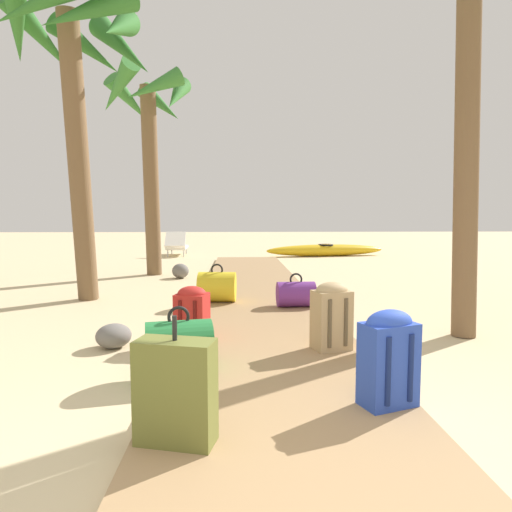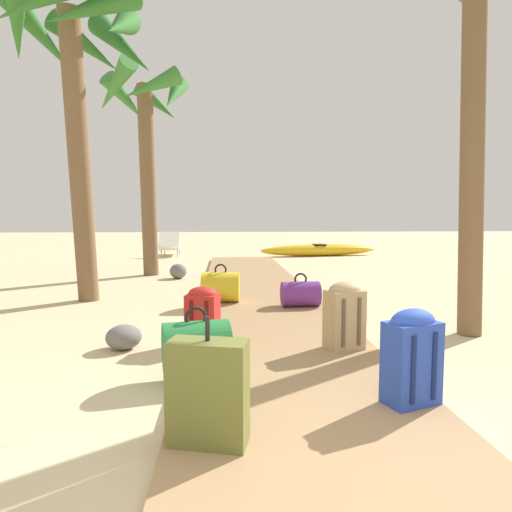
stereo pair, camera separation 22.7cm
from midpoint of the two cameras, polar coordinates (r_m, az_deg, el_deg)
ground_plane at (r=5.89m, az=-0.36°, el=-6.77°), size 60.00×60.00×0.00m
boardwalk at (r=6.96m, az=-0.97°, el=-4.59°), size 1.64×10.96×0.08m
backpack_tan at (r=3.84m, az=9.77°, el=-7.38°), size 0.35×0.30×0.58m
backpack_red at (r=4.18m, az=-8.52°, el=-7.06°), size 0.34×0.31×0.48m
suitcase_olive at (r=2.30m, az=-9.21°, el=-17.13°), size 0.42×0.27×0.65m
backpack_blue at (r=2.83m, az=17.44°, el=-12.09°), size 0.37×0.29×0.58m
duffel_bag_yellow at (r=5.88m, az=-5.72°, el=-4.02°), size 0.52×0.43×0.51m
duffel_bag_green at (r=3.34m, az=-9.76°, el=-11.41°), size 0.55×0.46×0.48m
duffel_bag_purple at (r=5.58m, az=4.65°, el=-4.92°), size 0.49×0.34×0.43m
palm_tree_far_left at (r=9.38m, az=-14.97°, el=16.32°), size 1.90×1.98×4.13m
palm_tree_near_left at (r=6.90m, az=-23.18°, el=22.87°), size 2.21×2.22×4.32m
lounge_chair at (r=13.89m, az=-11.55°, el=1.35°), size 0.66×1.59×0.77m
kayak at (r=13.79m, az=7.73°, el=0.78°), size 3.80×1.12×0.37m
rock_left_far at (r=8.78m, az=-10.83°, el=-1.96°), size 0.46×0.49×0.29m
rock_left_mid at (r=4.29m, az=-18.31°, el=-9.99°), size 0.44×0.43×0.23m
rock_left_near at (r=9.51m, az=-10.62°, el=-1.97°), size 0.26×0.28×0.11m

